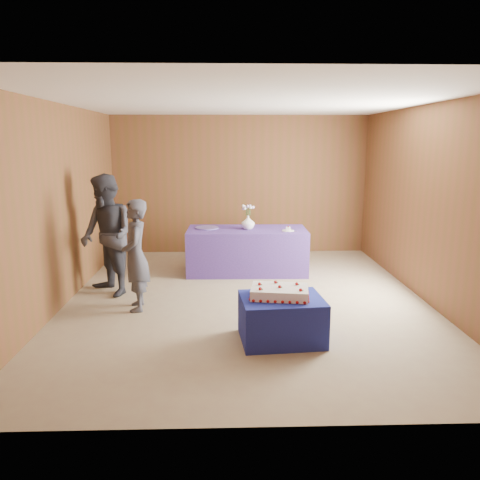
{
  "coord_description": "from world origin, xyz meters",
  "views": [
    {
      "loc": [
        -0.29,
        -6.27,
        2.19
      ],
      "look_at": [
        -0.09,
        0.1,
        0.85
      ],
      "focal_mm": 35.0,
      "sensor_mm": 36.0,
      "label": 1
    }
  ],
  "objects_px": {
    "serving_table": "(247,251)",
    "cake_table": "(282,319)",
    "sheet_cake": "(280,292)",
    "guest_left": "(136,255)",
    "guest_right": "(107,236)",
    "vase": "(248,222)"
  },
  "relations": [
    {
      "from": "sheet_cake",
      "to": "guest_right",
      "type": "xyz_separation_m",
      "value": [
        -2.29,
        1.67,
        0.32
      ]
    },
    {
      "from": "guest_left",
      "to": "guest_right",
      "type": "height_order",
      "value": "guest_right"
    },
    {
      "from": "guest_left",
      "to": "cake_table",
      "type": "bearing_deg",
      "value": 49.66
    },
    {
      "from": "sheet_cake",
      "to": "guest_left",
      "type": "relative_size",
      "value": 0.48
    },
    {
      "from": "serving_table",
      "to": "sheet_cake",
      "type": "xyz_separation_m",
      "value": [
        0.24,
        -2.8,
        0.18
      ]
    },
    {
      "from": "serving_table",
      "to": "sheet_cake",
      "type": "height_order",
      "value": "serving_table"
    },
    {
      "from": "serving_table",
      "to": "guest_left",
      "type": "xyz_separation_m",
      "value": [
        -1.54,
        -1.77,
        0.36
      ]
    },
    {
      "from": "cake_table",
      "to": "guest_right",
      "type": "relative_size",
      "value": 0.51
    },
    {
      "from": "vase",
      "to": "guest_right",
      "type": "distance_m",
      "value": 2.36
    },
    {
      "from": "serving_table",
      "to": "vase",
      "type": "bearing_deg",
      "value": -18.26
    },
    {
      "from": "guest_left",
      "to": "vase",
      "type": "bearing_deg",
      "value": 128.73
    },
    {
      "from": "serving_table",
      "to": "guest_right",
      "type": "distance_m",
      "value": 2.4
    },
    {
      "from": "vase",
      "to": "guest_left",
      "type": "height_order",
      "value": "guest_left"
    },
    {
      "from": "cake_table",
      "to": "serving_table",
      "type": "height_order",
      "value": "serving_table"
    },
    {
      "from": "serving_table",
      "to": "sheet_cake",
      "type": "relative_size",
      "value": 2.81
    },
    {
      "from": "cake_table",
      "to": "guest_left",
      "type": "xyz_separation_m",
      "value": [
        -1.8,
        1.06,
        0.49
      ]
    },
    {
      "from": "serving_table",
      "to": "guest_left",
      "type": "bearing_deg",
      "value": -130.02
    },
    {
      "from": "serving_table",
      "to": "vase",
      "type": "distance_m",
      "value": 0.49
    },
    {
      "from": "serving_table",
      "to": "cake_table",
      "type": "bearing_deg",
      "value": -83.7
    },
    {
      "from": "serving_table",
      "to": "guest_right",
      "type": "xyz_separation_m",
      "value": [
        -2.06,
        -1.13,
        0.5
      ]
    },
    {
      "from": "vase",
      "to": "guest_right",
      "type": "xyz_separation_m",
      "value": [
        -2.08,
        -1.12,
        0.01
      ]
    },
    {
      "from": "sheet_cake",
      "to": "guest_right",
      "type": "relative_size",
      "value": 0.41
    }
  ]
}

